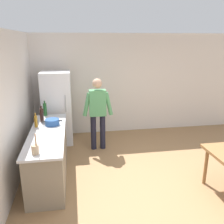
% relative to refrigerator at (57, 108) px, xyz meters
% --- Properties ---
extents(ground_plane, '(14.00, 14.00, 0.00)m').
position_rel_refrigerator_xyz_m(ground_plane, '(1.90, -2.40, -0.90)').
color(ground_plane, '#936D47').
extents(wall_back, '(6.40, 0.12, 2.70)m').
position_rel_refrigerator_xyz_m(wall_back, '(1.90, 0.60, 0.45)').
color(wall_back, silver).
rests_on(wall_back, ground_plane).
extents(wall_left, '(0.12, 5.60, 2.70)m').
position_rel_refrigerator_xyz_m(wall_left, '(-0.70, -2.20, 0.45)').
color(wall_left, silver).
rests_on(wall_left, ground_plane).
extents(kitchen_counter, '(0.64, 2.20, 0.90)m').
position_rel_refrigerator_xyz_m(kitchen_counter, '(-0.10, -1.60, -0.45)').
color(kitchen_counter, gray).
rests_on(kitchen_counter, ground_plane).
extents(refrigerator, '(0.70, 0.67, 1.80)m').
position_rel_refrigerator_xyz_m(refrigerator, '(0.00, 0.00, 0.00)').
color(refrigerator, white).
rests_on(refrigerator, ground_plane).
extents(person, '(0.70, 0.22, 1.70)m').
position_rel_refrigerator_xyz_m(person, '(0.95, -0.55, 0.08)').
color(person, '#1E1E2D').
rests_on(person, ground_plane).
extents(cooking_pot, '(0.40, 0.28, 0.12)m').
position_rel_refrigerator_xyz_m(cooking_pot, '(-0.03, -1.23, 0.06)').
color(cooking_pot, '#285193').
rests_on(cooking_pot, kitchen_counter).
extents(utensil_jar, '(0.11, 0.11, 0.32)m').
position_rel_refrigerator_xyz_m(utensil_jar, '(-0.18, -2.50, 0.08)').
color(utensil_jar, tan).
rests_on(utensil_jar, kitchen_counter).
extents(bottle_wine_dark, '(0.08, 0.08, 0.34)m').
position_rel_refrigerator_xyz_m(bottle_wine_dark, '(-0.25, -1.01, 0.15)').
color(bottle_wine_dark, black).
rests_on(bottle_wine_dark, kitchen_counter).
extents(bottle_oil_amber, '(0.06, 0.06, 0.28)m').
position_rel_refrigerator_xyz_m(bottle_oil_amber, '(-0.33, -1.31, 0.12)').
color(bottle_oil_amber, '#996619').
rests_on(bottle_oil_amber, kitchen_counter).
extents(bottle_wine_green, '(0.08, 0.08, 0.34)m').
position_rel_refrigerator_xyz_m(bottle_wine_green, '(-0.23, -0.57, 0.15)').
color(bottle_wine_green, '#1E5123').
rests_on(bottle_wine_green, kitchen_counter).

